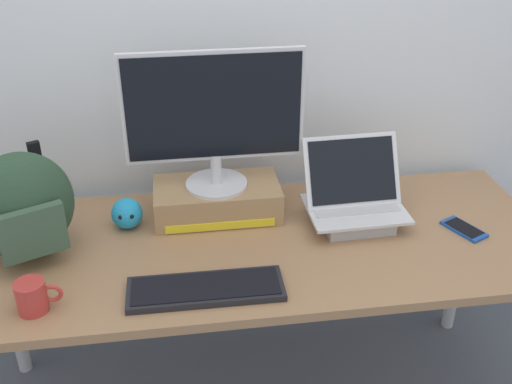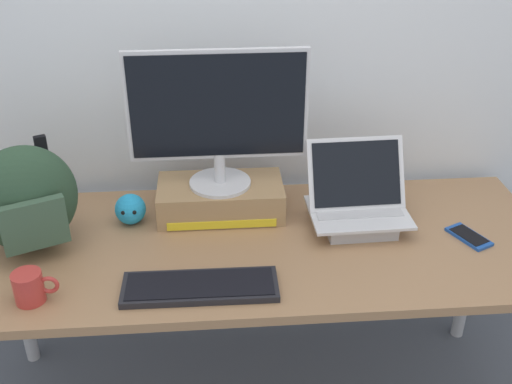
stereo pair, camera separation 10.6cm
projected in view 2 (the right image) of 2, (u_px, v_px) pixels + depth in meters
The scene contains 10 objects.
back_wall at pixel (245, 23), 2.08m from camera, with size 7.00×0.10×2.60m, color silver.
desk at pixel (256, 259), 1.99m from camera, with size 1.89×0.73×0.73m.
toner_box_yellow at pixel (221, 198), 2.09m from camera, with size 0.42×0.22×0.11m.
desktop_monitor at pixel (218, 116), 1.94m from camera, with size 0.57×0.20×0.46m.
open_laptop at pixel (357, 210), 2.02m from camera, with size 0.32×0.25×0.27m.
external_keyboard at pixel (200, 287), 1.74m from camera, with size 0.44×0.15×0.02m.
messenger_backpack at pixel (25, 199), 1.86m from camera, with size 0.36×0.30×0.34m.
coffee_mug at pixel (30, 287), 1.68m from camera, with size 0.12×0.08×0.09m.
cell_phone at pixel (469, 237), 1.97m from camera, with size 0.12×0.16×0.01m.
plush_toy at pixel (130, 209), 2.03m from camera, with size 0.10×0.10×0.10m.
Camera 2 is at (-0.13, -1.62, 1.82)m, focal length 43.36 mm.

